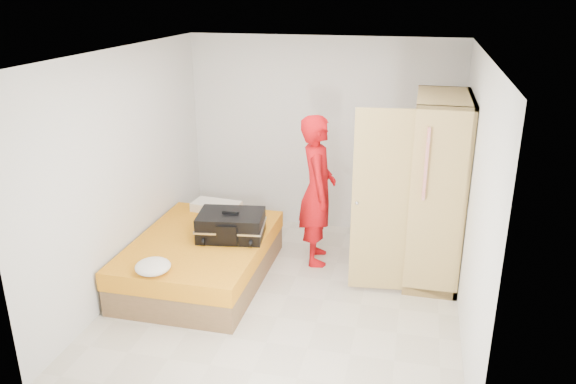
% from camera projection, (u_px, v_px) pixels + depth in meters
% --- Properties ---
extents(room, '(4.00, 4.02, 2.60)m').
position_uv_depth(room, '(288.00, 183.00, 5.69)').
color(room, beige).
rests_on(room, ground).
extents(bed, '(1.42, 2.02, 0.50)m').
position_uv_depth(bed, '(202.00, 258.00, 6.42)').
color(bed, brown).
rests_on(bed, ground).
extents(wardrobe, '(1.17, 1.24, 2.10)m').
position_uv_depth(wardrobe, '(432.00, 194.00, 6.26)').
color(wardrobe, tan).
rests_on(wardrobe, ground).
extents(person, '(0.57, 0.74, 1.82)m').
position_uv_depth(person, '(317.00, 190.00, 6.64)').
color(person, red).
rests_on(person, ground).
extents(suitcase, '(0.81, 0.65, 0.32)m').
position_uv_depth(suitcase, '(231.00, 225.00, 6.33)').
color(suitcase, black).
rests_on(suitcase, bed).
extents(round_cushion, '(0.36, 0.36, 0.14)m').
position_uv_depth(round_cushion, '(153.00, 267.00, 5.56)').
color(round_cushion, white).
rests_on(round_cushion, bed).
extents(pillow, '(0.62, 0.36, 0.11)m').
position_uv_depth(pillow, '(216.00, 206.00, 7.11)').
color(pillow, white).
rests_on(pillow, bed).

